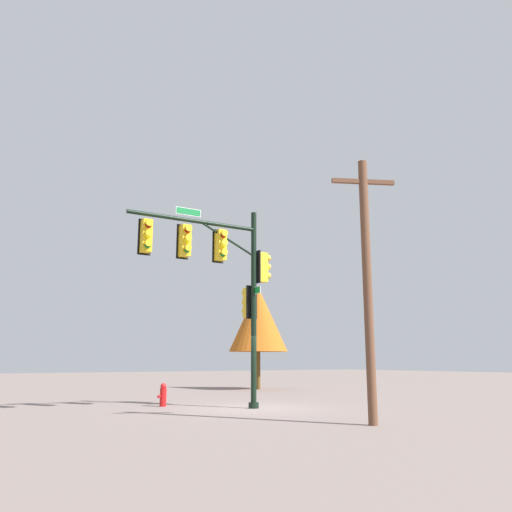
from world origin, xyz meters
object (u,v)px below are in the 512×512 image
Objects in this scene: signal_pole_assembly at (222,268)px; utility_pole at (367,281)px; fire_hydrant at (163,395)px; tree_near at (258,319)px.

signal_pole_assembly is 6.13m from utility_pole.
fire_hydrant is 0.14× the size of tree_near.
fire_hydrant is 12.62m from tree_near.
signal_pole_assembly is 13.00m from tree_near.
utility_pole is 9.19m from fire_hydrant.
utility_pole is 17.45m from tree_near.
utility_pole is at bearing 101.57° from signal_pole_assembly.
signal_pole_assembly is 0.99× the size of utility_pole.
tree_near is at bearing -113.39° from utility_pole.
signal_pole_assembly reaches higher than tree_near.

